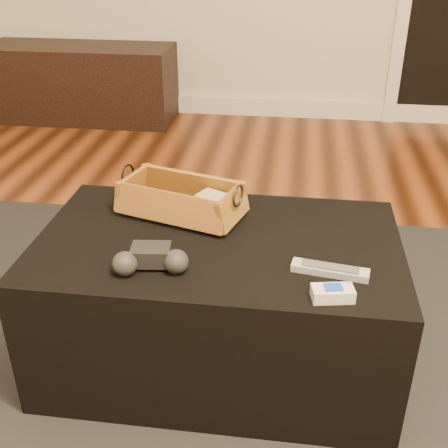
# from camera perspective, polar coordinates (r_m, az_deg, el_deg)

# --- Properties ---
(floor) EXTENTS (5.00, 5.50, 0.01)m
(floor) POSITION_cam_1_polar(r_m,az_deg,el_deg) (1.65, -3.32, -18.69)
(floor) COLOR brown
(floor) RESTS_ON ground
(baseboard) EXTENTS (5.00, 0.04, 0.12)m
(baseboard) POSITION_cam_1_polar(r_m,az_deg,el_deg) (4.00, 4.05, 11.76)
(baseboard) COLOR white
(baseboard) RESTS_ON floor
(media_cabinet) EXTENTS (1.24, 0.45, 0.49)m
(media_cabinet) POSITION_cam_1_polar(r_m,az_deg,el_deg) (4.01, -14.34, 13.72)
(media_cabinet) COLOR black
(media_cabinet) RESTS_ON floor
(area_rug) EXTENTS (2.60, 2.00, 0.01)m
(area_rug) POSITION_cam_1_polar(r_m,az_deg,el_deg) (1.76, -0.80, -14.51)
(area_rug) COLOR black
(area_rug) RESTS_ON floor
(ottoman) EXTENTS (1.00, 0.60, 0.42)m
(ottoman) POSITION_cam_1_polar(r_m,az_deg,el_deg) (1.66, -0.60, -7.87)
(ottoman) COLOR black
(ottoman) RESTS_ON area_rug
(tv_remote) EXTENTS (0.20, 0.08, 0.02)m
(tv_remote) POSITION_cam_1_polar(r_m,az_deg,el_deg) (1.67, -5.12, 1.65)
(tv_remote) COLOR black
(tv_remote) RESTS_ON wicker_basket
(cloth_bundle) EXTENTS (0.12, 0.11, 0.05)m
(cloth_bundle) POSITION_cam_1_polar(r_m,az_deg,el_deg) (1.64, -0.95, 2.04)
(cloth_bundle) COLOR tan
(cloth_bundle) RESTS_ON wicker_basket
(wicker_basket) EXTENTS (0.40, 0.29, 0.13)m
(wicker_basket) POSITION_cam_1_polar(r_m,az_deg,el_deg) (1.66, -4.36, 2.35)
(wicker_basket) COLOR #925621
(wicker_basket) RESTS_ON ottoman
(game_controller) EXTENTS (0.20, 0.12, 0.06)m
(game_controller) POSITION_cam_1_polar(r_m,az_deg,el_deg) (1.41, -7.45, -3.60)
(game_controller) COLOR black
(game_controller) RESTS_ON ottoman
(silver_remote) EXTENTS (0.20, 0.07, 0.02)m
(silver_remote) POSITION_cam_1_polar(r_m,az_deg,el_deg) (1.42, 10.72, -4.60)
(silver_remote) COLOR #B0B3B8
(silver_remote) RESTS_ON ottoman
(cream_gadget) EXTENTS (0.10, 0.07, 0.04)m
(cream_gadget) POSITION_cam_1_polar(r_m,az_deg,el_deg) (1.32, 10.98, -6.92)
(cream_gadget) COLOR beige
(cream_gadget) RESTS_ON ottoman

